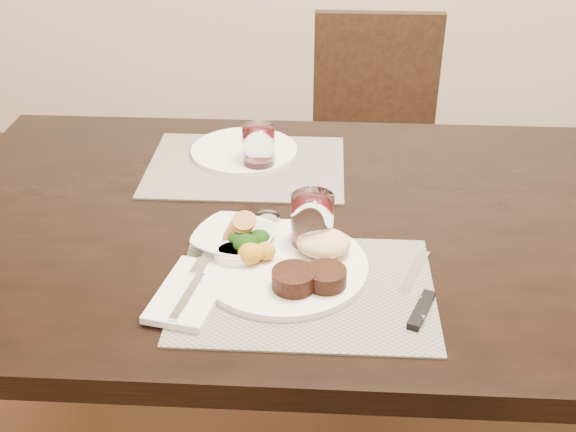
# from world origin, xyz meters

# --- Properties ---
(dining_table) EXTENTS (2.00, 1.00, 0.75)m
(dining_table) POSITION_xyz_m (0.00, 0.00, 0.67)
(dining_table) COLOR black
(dining_table) RESTS_ON ground
(chair_far) EXTENTS (0.42, 0.42, 0.90)m
(chair_far) POSITION_xyz_m (0.00, 0.93, 0.50)
(chair_far) COLOR black
(chair_far) RESTS_ON ground
(placemat_near) EXTENTS (0.46, 0.34, 0.00)m
(placemat_near) POSITION_xyz_m (-0.19, -0.25, 0.75)
(placemat_near) COLOR slate
(placemat_near) RESTS_ON dining_table
(placemat_far) EXTENTS (0.46, 0.34, 0.00)m
(placemat_far) POSITION_xyz_m (-0.35, 0.22, 0.75)
(placemat_far) COLOR slate
(placemat_far) RESTS_ON dining_table
(dinner_plate) EXTENTS (0.31, 0.31, 0.06)m
(dinner_plate) POSITION_xyz_m (-0.22, -0.20, 0.77)
(dinner_plate) COLOR white
(dinner_plate) RESTS_ON placemat_near
(napkin_fork) EXTENTS (0.14, 0.21, 0.02)m
(napkin_fork) POSITION_xyz_m (-0.39, -0.29, 0.76)
(napkin_fork) COLOR silver
(napkin_fork) RESTS_ON placemat_near
(steak_knife) EXTENTS (0.07, 0.24, 0.01)m
(steak_knife) POSITION_xyz_m (0.01, -0.28, 0.76)
(steak_knife) COLOR silver
(steak_knife) RESTS_ON placemat_near
(cracker_bowl) EXTENTS (0.19, 0.19, 0.07)m
(cracker_bowl) POSITION_xyz_m (-0.33, -0.13, 0.77)
(cracker_bowl) COLOR white
(cracker_bowl) RESTS_ON placemat_near
(sauce_ramekin) EXTENTS (0.08, 0.13, 0.07)m
(sauce_ramekin) POSITION_xyz_m (-0.32, -0.18, 0.77)
(sauce_ramekin) COLOR white
(sauce_ramekin) RESTS_ON placemat_near
(wine_glass_near) EXTENTS (0.08, 0.08, 0.11)m
(wine_glass_near) POSITION_xyz_m (-0.18, -0.12, 0.80)
(wine_glass_near) COLOR silver
(wine_glass_near) RESTS_ON placemat_near
(far_plate) EXTENTS (0.26, 0.26, 0.01)m
(far_plate) POSITION_xyz_m (-0.36, 0.29, 0.76)
(far_plate) COLOR white
(far_plate) RESTS_ON placemat_far
(wine_glass_far) EXTENTS (0.08, 0.08, 0.10)m
(wine_glass_far) POSITION_xyz_m (-0.32, 0.21, 0.80)
(wine_glass_far) COLOR silver
(wine_glass_far) RESTS_ON placemat_far
(salt_cellar) EXTENTS (0.05, 0.05, 0.02)m
(salt_cellar) POSITION_xyz_m (-0.28, -0.04, 0.76)
(salt_cellar) COLOR silver
(salt_cellar) RESTS_ON dining_table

